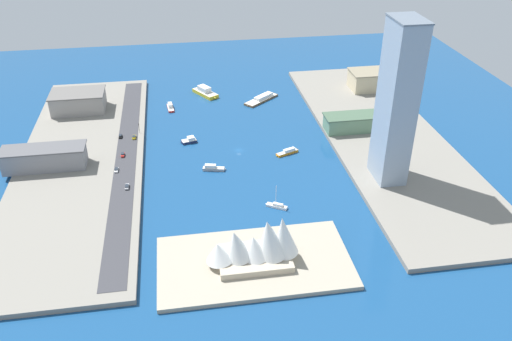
{
  "coord_description": "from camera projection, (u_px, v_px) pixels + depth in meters",
  "views": [
    {
      "loc": [
        33.79,
        277.07,
        152.46
      ],
      "look_at": [
        -5.44,
        31.78,
        4.08
      ],
      "focal_mm": 37.04,
      "sensor_mm": 36.0,
      "label": 1
    }
  ],
  "objects": [
    {
      "name": "yacht_sleek_gray",
      "position": [
        213.0,
        168.0,
        297.07
      ],
      "size": [
        13.58,
        5.97,
        3.43
      ],
      "color": "#999EA3",
      "rests_on": "ground_plane"
    },
    {
      "name": "opera_landmark",
      "position": [
        258.0,
        244.0,
        223.69
      ],
      "size": [
        41.14,
        21.12,
        22.0
      ],
      "color": "#BCAD93",
      "rests_on": "peninsula_point"
    },
    {
      "name": "barge_flat_brown",
      "position": [
        262.0,
        99.0,
        382.14
      ],
      "size": [
        27.36,
        24.95,
        3.54
      ],
      "color": "brown",
      "rests_on": "ground_plane"
    },
    {
      "name": "sedan_silver",
      "position": [
        127.0,
        187.0,
        276.4
      ],
      "size": [
        2.08,
        5.19,
        1.58
      ],
      "color": "black",
      "rests_on": "road_strip"
    },
    {
      "name": "van_white",
      "position": [
        116.0,
        170.0,
        291.27
      ],
      "size": [
        2.11,
        5.01,
        1.47
      ],
      "color": "black",
      "rests_on": "road_strip"
    },
    {
      "name": "patrol_launch_navy",
      "position": [
        189.0,
        140.0,
        326.03
      ],
      "size": [
        10.7,
        6.93,
        3.5
      ],
      "color": "#1E284C",
      "rests_on": "ground_plane"
    },
    {
      "name": "road_strip",
      "position": [
        126.0,
        155.0,
        307.31
      ],
      "size": [
        11.74,
        228.0,
        0.15
      ],
      "primitive_type": "cube",
      "color": "#38383D",
      "rests_on": "quay_east"
    },
    {
      "name": "park_tree_cluster",
      "position": [
        377.0,
        120.0,
        333.6
      ],
      "size": [
        18.32,
        12.48,
        10.28
      ],
      "color": "brown",
      "rests_on": "quay_west"
    },
    {
      "name": "taxi_yellow_cab",
      "position": [
        134.0,
        137.0,
        325.02
      ],
      "size": [
        2.17,
        4.78,
        1.66
      ],
      "color": "black",
      "rests_on": "road_strip"
    },
    {
      "name": "ferry_yellow_fast",
      "position": [
        205.0,
        92.0,
        390.49
      ],
      "size": [
        18.63,
        23.46,
        6.16
      ],
      "color": "yellow",
      "rests_on": "ground_plane"
    },
    {
      "name": "traffic_light_waterfront",
      "position": [
        139.0,
        127.0,
        329.65
      ],
      "size": [
        0.36,
        0.36,
        6.5
      ],
      "color": "black",
      "rests_on": "quay_east"
    },
    {
      "name": "pickup_red",
      "position": [
        123.0,
        155.0,
        305.87
      ],
      "size": [
        1.96,
        4.73,
        1.64
      ],
      "color": "black",
      "rests_on": "road_strip"
    },
    {
      "name": "terminal_long_green",
      "position": [
        359.0,
        122.0,
        333.84
      ],
      "size": [
        45.34,
        14.92,
        10.26
      ],
      "color": "slate",
      "rests_on": "quay_west"
    },
    {
      "name": "tugboat_red",
      "position": [
        170.0,
        107.0,
        369.42
      ],
      "size": [
        5.05,
        14.41,
        3.59
      ],
      "color": "red",
      "rests_on": "ground_plane"
    },
    {
      "name": "peninsula_point",
      "position": [
        254.0,
        262.0,
        228.58
      ],
      "size": [
        83.33,
        45.68,
        2.0
      ],
      "primitive_type": "cube",
      "color": "#A89E89",
      "rests_on": "ground_plane"
    },
    {
      "name": "quay_east",
      "position": [
        82.0,
        160.0,
        304.57
      ],
      "size": [
        70.0,
        240.0,
        2.58
      ],
      "primitive_type": "cube",
      "color": "gray",
      "rests_on": "ground_plane"
    },
    {
      "name": "sailboat_small_white",
      "position": [
        277.0,
        206.0,
        265.61
      ],
      "size": [
        10.96,
        7.91,
        12.89
      ],
      "color": "white",
      "rests_on": "ground_plane"
    },
    {
      "name": "quay_west",
      "position": [
        384.0,
        137.0,
        329.39
      ],
      "size": [
        70.0,
        240.0,
        2.58
      ],
      "primitive_type": "cube",
      "color": "gray",
      "rests_on": "ground_plane"
    },
    {
      "name": "tower_tall_glass",
      "position": [
        397.0,
        104.0,
        265.16
      ],
      "size": [
        14.82,
        22.4,
        85.65
      ],
      "color": "#8C9EB2",
      "rests_on": "quay_west"
    },
    {
      "name": "warehouse_low_gray",
      "position": [
        45.0,
        158.0,
        292.15
      ],
      "size": [
        45.68,
        15.12,
        12.23
      ],
      "color": "gray",
      "rests_on": "quay_east"
    },
    {
      "name": "water_taxi_orange",
      "position": [
        288.0,
        152.0,
        313.5
      ],
      "size": [
        14.8,
        8.44,
        3.05
      ],
      "color": "orange",
      "rests_on": "ground_plane"
    },
    {
      "name": "ground_plane",
      "position": [
        239.0,
        150.0,
        317.64
      ],
      "size": [
        440.0,
        440.0,
        0.0
      ],
      "primitive_type": "plane",
      "color": "navy"
    },
    {
      "name": "office_block_beige",
      "position": [
        371.0,
        80.0,
        392.16
      ],
      "size": [
        32.07,
        21.76,
        13.61
      ],
      "color": "#C6B793",
      "rests_on": "quay_west"
    },
    {
      "name": "carpark_squat_concrete",
      "position": [
        78.0,
        101.0,
        358.34
      ],
      "size": [
        35.9,
        23.91,
        13.14
      ],
      "color": "gray",
      "rests_on": "quay_east"
    },
    {
      "name": "suv_black",
      "position": [
        120.0,
        136.0,
        326.16
      ],
      "size": [
        1.99,
        4.78,
        1.55
      ],
      "color": "black",
      "rests_on": "road_strip"
    }
  ]
}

